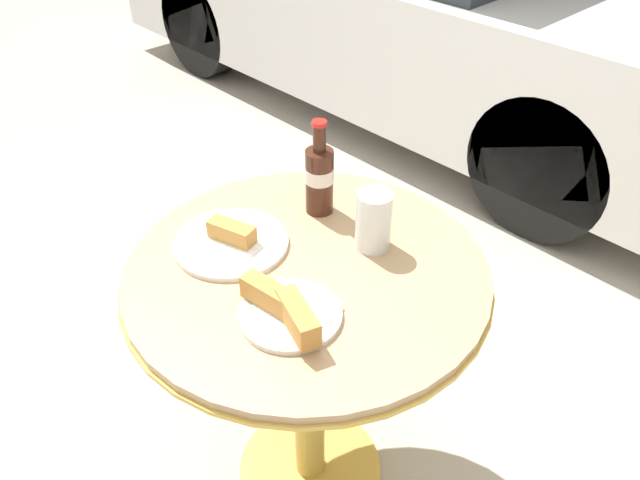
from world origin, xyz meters
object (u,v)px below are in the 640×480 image
object	(u,v)px
bistro_table	(308,323)
drinking_glass	(373,223)
cola_bottle_left	(319,177)
lunch_plate_near	(288,311)
lunch_plate_far	(231,241)

from	to	relation	value
bistro_table	drinking_glass	size ratio (longest dim) A/B	5.80
drinking_glass	cola_bottle_left	bearing A→B (deg)	176.28
lunch_plate_near	lunch_plate_far	world-z (taller)	lunch_plate_near
drinking_glass	lunch_plate_far	bearing A→B (deg)	-134.08
cola_bottle_left	lunch_plate_far	world-z (taller)	cola_bottle_left
drinking_glass	lunch_plate_near	bearing A→B (deg)	-81.12
bistro_table	cola_bottle_left	world-z (taller)	cola_bottle_left
bistro_table	lunch_plate_far	size ratio (longest dim) A/B	3.09
cola_bottle_left	lunch_plate_far	xyz separation A→B (m)	(-0.04, -0.24, -0.08)
bistro_table	lunch_plate_far	bearing A→B (deg)	-157.26
cola_bottle_left	lunch_plate_near	xyz separation A→B (m)	(0.23, -0.30, -0.07)
bistro_table	lunch_plate_far	distance (m)	0.26
cola_bottle_left	lunch_plate_far	size ratio (longest dim) A/B	0.92
lunch_plate_near	cola_bottle_left	bearing A→B (deg)	127.07
bistro_table	drinking_glass	distance (m)	0.29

